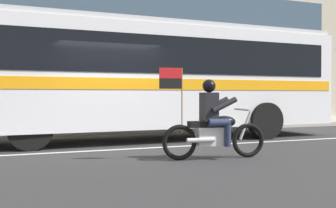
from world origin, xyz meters
TOP-DOWN VIEW (x-y plane):
  - ground_plane at (0.00, 0.00)m, footprint 60.00×60.00m
  - sidewalk_curb at (0.00, 5.10)m, footprint 28.00×3.80m
  - lane_center_stripe at (0.00, -0.60)m, footprint 26.60×0.14m
  - transit_bus at (1.49, 1.19)m, footprint 11.00×2.93m
  - motorcycle_with_rider at (1.33, -2.68)m, footprint 2.19×0.67m
  - fire_hydrant at (-0.02, 3.69)m, footprint 0.22×0.30m

SIDE VIEW (x-z plane):
  - ground_plane at x=0.00m, z-range 0.00..0.00m
  - lane_center_stripe at x=0.00m, z-range 0.00..0.01m
  - sidewalk_curb at x=0.00m, z-range 0.00..0.15m
  - fire_hydrant at x=-0.02m, z-range 0.14..0.89m
  - motorcycle_with_rider at x=1.33m, z-range -0.22..1.55m
  - transit_bus at x=1.49m, z-range 0.27..3.49m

